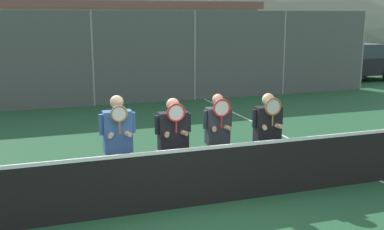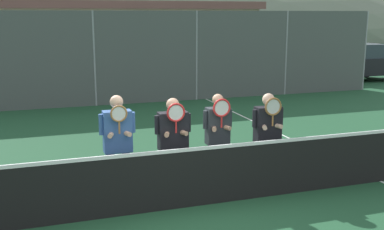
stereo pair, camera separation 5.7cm
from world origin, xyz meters
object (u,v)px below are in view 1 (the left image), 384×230
car_left_of_center (25,74)px  car_right_of_center (253,65)px  player_leftmost (118,140)px  player_center_right (218,134)px  player_rightmost (268,130)px  car_center (147,67)px  player_center_left (173,138)px  car_far_right (352,62)px

car_left_of_center → car_right_of_center: 9.39m
player_leftmost → player_center_right: 1.77m
player_center_right → car_left_of_center: player_center_right is taller
player_rightmost → car_center: 11.26m
player_center_left → player_rightmost: 1.74m
player_rightmost → car_right_of_center: 12.60m
car_center → player_center_right: bearing=-97.6°
player_leftmost → car_far_right: 17.03m
player_center_right → player_leftmost: bearing=-177.4°
player_leftmost → player_center_left: 0.94m
car_far_right → player_rightmost: bearing=-132.8°
player_leftmost → car_left_of_center: 11.29m
car_center → car_right_of_center: car_center is taller
player_center_left → car_left_of_center: size_ratio=0.40×
player_center_right → car_right_of_center: 12.89m
car_left_of_center → car_far_right: size_ratio=1.00×
player_center_right → car_center: car_center is taller
car_center → car_right_of_center: bearing=1.8°
player_rightmost → car_far_right: 15.14m
player_center_right → car_left_of_center: (-3.12, 11.13, -0.13)m
player_center_right → player_center_left: bearing=-175.1°
player_leftmost → car_far_right: size_ratio=0.42×
player_rightmost → car_center: size_ratio=0.42×
player_center_right → player_rightmost: 0.92m
player_leftmost → car_left_of_center: player_leftmost is taller
player_rightmost → player_center_right: bearing=171.6°
player_rightmost → car_center: car_center is taller
player_center_right → car_far_right: 15.67m
car_left_of_center → car_right_of_center: size_ratio=0.92×
player_center_right → car_right_of_center: (6.27, 11.26, -0.12)m
player_rightmost → car_left_of_center: 11.96m
player_leftmost → car_right_of_center: 13.90m
car_right_of_center → car_far_right: 4.92m
player_center_left → car_far_right: (12.02, 11.04, -0.15)m
car_far_right → car_center: bearing=179.2°
player_leftmost → player_center_left: player_leftmost is taller
player_center_left → car_far_right: bearing=42.6°
player_center_right → car_center: 11.21m
car_left_of_center → car_center: 4.61m
car_center → player_leftmost: bearing=-106.2°
player_leftmost → car_center: size_ratio=0.45×
player_center_right → car_center: size_ratio=0.43×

